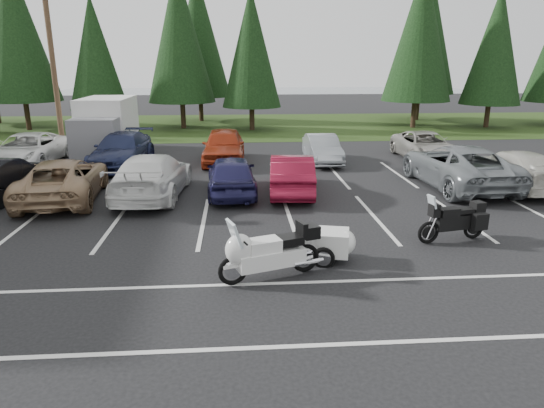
{
  "coord_description": "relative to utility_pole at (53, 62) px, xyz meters",
  "views": [
    {
      "loc": [
        -1.13,
        -13.32,
        4.77
      ],
      "look_at": [
        -0.19,
        -0.5,
        0.96
      ],
      "focal_mm": 32.0,
      "sensor_mm": 36.0,
      "label": 1
    }
  ],
  "objects": [
    {
      "name": "conifer_2",
      "position": [
        -6.0,
        10.8,
        2.25
      ],
      "size": [
        5.1,
        5.1,
        11.89
      ],
      "color": "#332316",
      "rests_on": "ground"
    },
    {
      "name": "touring_motorcycle",
      "position": [
        9.57,
        -15.2,
        -3.94
      ],
      "size": [
        2.85,
        1.68,
        1.51
      ],
      "primitive_type": null,
      "rotation": [
        0.0,
        0.0,
        0.33
      ],
      "color": "white",
      "rests_on": "ground"
    },
    {
      "name": "car_far_1",
      "position": [
        3.51,
        -2.49,
        -3.92
      ],
      "size": [
        2.49,
        5.45,
        1.55
      ],
      "primitive_type": "imported",
      "rotation": [
        0.0,
        0.0,
        -0.06
      ],
      "color": "#1C2347",
      "rests_on": "ground"
    },
    {
      "name": "car_far_3",
      "position": [
        13.01,
        -2.29,
        -4.03
      ],
      "size": [
        1.46,
        4.07,
        1.34
      ],
      "primitive_type": "imported",
      "rotation": [
        0.0,
        0.0,
        0.01
      ],
      "color": "gray",
      "rests_on": "ground"
    },
    {
      "name": "car_far_2",
      "position": [
        8.25,
        -1.98,
        -3.87
      ],
      "size": [
        2.06,
        4.89,
        1.65
      ],
      "primitive_type": "imported",
      "rotation": [
        0.0,
        0.0,
        -0.02
      ],
      "color": "maroon",
      "rests_on": "ground"
    },
    {
      "name": "car_near_2",
      "position": [
        2.72,
        -8.16,
        -3.96
      ],
      "size": [
        2.97,
        5.55,
        1.48
      ],
      "primitive_type": "imported",
      "rotation": [
        0.0,
        0.0,
        3.24
      ],
      "color": "#9B7B5A",
      "rests_on": "ground"
    },
    {
      "name": "conifer_6",
      "position": [
        22.0,
        10.1,
        2.01
      ],
      "size": [
        4.93,
        4.93,
        11.48
      ],
      "color": "#332316",
      "rests_on": "ground"
    },
    {
      "name": "adventure_motorcycle",
      "position": [
        14.69,
        -13.19,
        -4.01
      ],
      "size": [
        2.39,
        1.23,
        1.38
      ],
      "primitive_type": null,
      "rotation": [
        0.0,
        0.0,
        0.2
      ],
      "color": "black",
      "rests_on": "ground"
    },
    {
      "name": "car_far_4",
      "position": [
        18.26,
        -1.94,
        -4.01
      ],
      "size": [
        2.29,
        4.93,
        1.37
      ],
      "primitive_type": "imported",
      "rotation": [
        0.0,
        0.0,
        -0.0
      ],
      "color": "#9F9B92",
      "rests_on": "ground"
    },
    {
      "name": "conifer_5",
      "position": [
        10.0,
        9.6,
        0.93
      ],
      "size": [
        4.14,
        4.14,
        9.63
      ],
      "color": "#332316",
      "rests_on": "ground"
    },
    {
      "name": "ground",
      "position": [
        10.0,
        -12.0,
        -4.7
      ],
      "size": [
        120.0,
        120.0,
        0.0
      ],
      "primitive_type": "plane",
      "color": "black",
      "rests_on": "ground"
    },
    {
      "name": "cargo_trailer",
      "position": [
        10.99,
        -14.24,
        -4.31
      ],
      "size": [
        1.87,
        1.31,
        0.78
      ],
      "primitive_type": null,
      "rotation": [
        0.0,
        0.0,
        -0.23
      ],
      "color": "silver",
      "rests_on": "ground"
    },
    {
      "name": "conifer_back_b",
      "position": [
        6.0,
        15.5,
        2.07
      ],
      "size": [
        4.97,
        4.97,
        11.58
      ],
      "color": "#332316",
      "rests_on": "ground"
    },
    {
      "name": "conifer_4",
      "position": [
        5.0,
        10.9,
        1.83
      ],
      "size": [
        4.8,
        4.8,
        11.17
      ],
      "color": "#332316",
      "rests_on": "ground"
    },
    {
      "name": "car_near_5",
      "position": [
        10.89,
        -7.83,
        -3.97
      ],
      "size": [
        1.92,
        4.55,
        1.46
      ],
      "primitive_type": "imported",
      "rotation": [
        0.0,
        0.0,
        3.06
      ],
      "color": "maroon",
      "rests_on": "ground"
    },
    {
      "name": "grass_strip",
      "position": [
        10.0,
        12.0,
        -4.69
      ],
      "size": [
        80.0,
        16.0,
        0.01
      ],
      "primitive_type": "cube",
      "color": "#1D3310",
      "rests_on": "ground"
    },
    {
      "name": "car_near_4",
      "position": [
        8.66,
        -7.86,
        -3.96
      ],
      "size": [
        1.91,
        4.41,
        1.48
      ],
      "primitive_type": "imported",
      "rotation": [
        0.0,
        0.0,
        3.18
      ],
      "color": "#1E1C48",
      "rests_on": "ground"
    },
    {
      "name": "conifer_back_c",
      "position": [
        24.0,
        14.8,
        2.8
      ],
      "size": [
        5.5,
        5.5,
        12.81
      ],
      "color": "#332316",
      "rests_on": "ground"
    },
    {
      "name": "car_far_0",
      "position": [
        -0.96,
        -1.97,
        -3.95
      ],
      "size": [
        2.51,
        5.4,
        1.5
      ],
      "primitive_type": "imported",
      "rotation": [
        0.0,
        0.0,
        -0.01
      ],
      "color": "white",
      "rests_on": "ground"
    },
    {
      "name": "car_near_3",
      "position": [
        5.8,
        -7.97,
        -3.91
      ],
      "size": [
        2.57,
        5.57,
        1.58
      ],
      "primitive_type": "imported",
      "rotation": [
        0.0,
        0.0,
        3.07
      ],
      "color": "silver",
      "rests_on": "ground"
    },
    {
      "name": "lake_water",
      "position": [
        14.0,
        43.0,
        -4.7
      ],
      "size": [
        70.0,
        50.0,
        0.02
      ],
      "primitive_type": "cube",
      "color": "slate",
      "rests_on": "ground"
    },
    {
      "name": "box_truck",
      "position": [
        2.0,
        0.5,
        -3.25
      ],
      "size": [
        2.4,
        5.6,
        2.9
      ],
      "primitive_type": null,
      "color": "silver",
      "rests_on": "ground"
    },
    {
      "name": "car_near_7",
      "position": [
        19.57,
        -7.7,
        -3.96
      ],
      "size": [
        2.18,
        5.12,
        1.47
      ],
      "primitive_type": "imported",
      "rotation": [
        0.0,
        0.0,
        3.16
      ],
      "color": "beige",
      "rests_on": "ground"
    },
    {
      "name": "conifer_3",
      "position": [
        -0.5,
        9.4,
        0.57
      ],
      "size": [
        3.87,
        3.87,
        9.02
      ],
      "color": "#332316",
      "rests_on": "ground"
    },
    {
      "name": "conifer_7",
      "position": [
        27.5,
        9.8,
        1.11
      ],
      "size": [
        4.27,
        4.27,
        9.94
      ],
      "color": "#332316",
      "rests_on": "ground"
    },
    {
      "name": "car_near_6",
      "position": [
        17.48,
        -7.34,
        -3.87
      ],
      "size": [
        2.98,
        6.09,
        1.66
      ],
      "primitive_type": "imported",
      "rotation": [
        0.0,
        0.0,
        3.18
      ],
      "color": "gray",
      "rests_on": "ground"
    },
    {
      "name": "stall_markings",
      "position": [
        10.0,
        -10.0,
        -4.69
      ],
      "size": [
        32.0,
        16.0,
        0.01
      ],
      "primitive_type": "cube",
      "color": "silver",
      "rests_on": "ground"
    },
    {
      "name": "utility_pole",
      "position": [
        0.0,
        0.0,
        0.0
      ],
      "size": [
        1.6,
        0.26,
        9.0
      ],
      "color": "#473321",
      "rests_on": "ground"
    }
  ]
}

